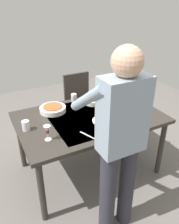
% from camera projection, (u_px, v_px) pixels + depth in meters
% --- Properties ---
extents(ground_plane, '(6.00, 6.00, 0.00)m').
position_uv_depth(ground_plane, '(90.00, 168.00, 2.87)').
color(ground_plane, '#66605B').
extents(dining_table, '(1.57, 1.01, 0.76)m').
position_uv_depth(dining_table, '(90.00, 121.00, 2.55)').
color(dining_table, '#332D28').
rests_on(dining_table, ground_plane).
extents(chair_near, '(0.40, 0.40, 0.91)m').
position_uv_depth(chair_near, '(79.00, 100.00, 3.43)').
color(chair_near, black).
rests_on(chair_near, ground_plane).
extents(person_server, '(0.42, 0.61, 1.69)m').
position_uv_depth(person_server, '(120.00, 139.00, 1.77)').
color(person_server, '#2D2D38').
rests_on(person_server, ground_plane).
extents(wine_bottle, '(0.07, 0.07, 0.30)m').
position_uv_depth(wine_bottle, '(133.00, 96.00, 2.72)').
color(wine_bottle, black).
rests_on(wine_bottle, dining_table).
extents(wine_glass_left, '(0.07, 0.07, 0.15)m').
position_uv_depth(wine_glass_left, '(47.00, 130.00, 2.06)').
color(wine_glass_left, white).
rests_on(wine_glass_left, dining_table).
extents(wine_glass_right, '(0.07, 0.07, 0.15)m').
position_uv_depth(wine_glass_right, '(124.00, 96.00, 2.74)').
color(wine_glass_right, white).
rests_on(wine_glass_right, dining_table).
extents(water_cup_near_left, '(0.07, 0.07, 0.10)m').
position_uv_depth(water_cup_near_left, '(26.00, 126.00, 2.24)').
color(water_cup_near_left, silver).
rests_on(water_cup_near_left, dining_table).
extents(water_cup_near_right, '(0.07, 0.07, 0.10)m').
position_uv_depth(water_cup_near_right, '(74.00, 98.00, 2.82)').
color(water_cup_near_right, silver).
rests_on(water_cup_near_right, dining_table).
extents(water_cup_far_left, '(0.07, 0.07, 0.10)m').
position_uv_depth(water_cup_far_left, '(119.00, 97.00, 2.86)').
color(water_cup_far_left, silver).
rests_on(water_cup_far_left, dining_table).
extents(serving_bowl_pasta, '(0.30, 0.30, 0.07)m').
position_uv_depth(serving_bowl_pasta, '(53.00, 109.00, 2.60)').
color(serving_bowl_pasta, white).
rests_on(serving_bowl_pasta, dining_table).
extents(side_bowl_salad, '(0.18, 0.18, 0.07)m').
position_uv_depth(side_bowl_salad, '(92.00, 101.00, 2.78)').
color(side_bowl_salad, white).
rests_on(side_bowl_salad, dining_table).
extents(dinner_plate_near, '(0.23, 0.23, 0.01)m').
position_uv_depth(dinner_plate_near, '(103.00, 121.00, 2.41)').
color(dinner_plate_near, white).
rests_on(dinner_plate_near, dining_table).
extents(dinner_plate_far, '(0.23, 0.23, 0.01)m').
position_uv_depth(dinner_plate_far, '(129.00, 121.00, 2.41)').
color(dinner_plate_far, white).
rests_on(dinner_plate_far, dining_table).
extents(table_knife, '(0.09, 0.19, 0.00)m').
position_uv_depth(table_knife, '(88.00, 136.00, 2.17)').
color(table_knife, silver).
rests_on(table_knife, dining_table).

